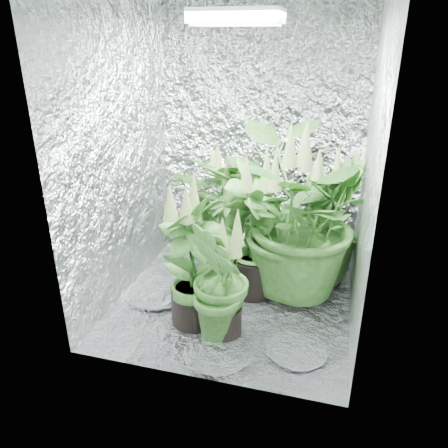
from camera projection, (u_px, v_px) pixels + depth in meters
name	position (u px, v px, depth m)	size (l,w,h in m)	color
ground	(234.00, 300.00, 3.11)	(1.60, 1.60, 0.00)	silver
walls	(235.00, 163.00, 2.71)	(1.62, 1.62, 2.00)	silver
grow_lamp	(237.00, 17.00, 2.39)	(0.50, 0.30, 0.22)	gray
plant_a	(224.00, 205.00, 3.56)	(1.03, 1.03, 0.97)	black
plant_b	(254.00, 233.00, 3.03)	(0.67, 0.67, 1.06)	black
plant_c	(329.00, 223.00, 3.17)	(0.64, 0.64, 1.04)	black
plant_d	(233.00, 225.00, 3.23)	(0.63, 0.63, 0.96)	black
plant_e	(296.00, 218.00, 2.94)	(1.07, 1.07, 1.26)	black
plant_f	(193.00, 262.00, 2.71)	(0.62, 0.62, 0.99)	black
plant_g	(221.00, 283.00, 2.58)	(0.55, 0.55, 0.86)	black
circulation_fan	(328.00, 254.00, 3.46)	(0.13, 0.29, 0.33)	black
plant_label	(229.00, 299.00, 2.58)	(0.05, 0.01, 0.07)	white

